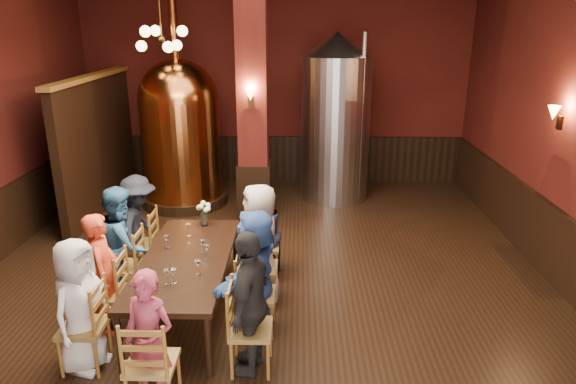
{
  "coord_description": "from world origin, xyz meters",
  "views": [
    {
      "loc": [
        0.49,
        -5.92,
        3.4
      ],
      "look_at": [
        0.36,
        0.2,
        1.34
      ],
      "focal_mm": 32.0,
      "sensor_mm": 36.0,
      "label": 1
    }
  ],
  "objects_px": {
    "dining_table": "(186,263)",
    "copper_kettle": "(181,131)",
    "person_0": "(80,305)",
    "steel_vessel": "(336,118)",
    "person_1": "(104,273)",
    "rose_vase": "(204,210)",
    "person_2": "(123,245)"
  },
  "relations": [
    {
      "from": "person_0",
      "to": "person_2",
      "type": "xyz_separation_m",
      "value": [
        -0.0,
        1.33,
        0.05
      ]
    },
    {
      "from": "person_2",
      "to": "rose_vase",
      "type": "bearing_deg",
      "value": -68.48
    },
    {
      "from": "dining_table",
      "to": "copper_kettle",
      "type": "relative_size",
      "value": 0.62
    },
    {
      "from": "person_0",
      "to": "copper_kettle",
      "type": "relative_size",
      "value": 0.36
    },
    {
      "from": "copper_kettle",
      "to": "person_2",
      "type": "bearing_deg",
      "value": -89.26
    },
    {
      "from": "dining_table",
      "to": "person_2",
      "type": "xyz_separation_m",
      "value": [
        -0.85,
        0.33,
        0.07
      ]
    },
    {
      "from": "copper_kettle",
      "to": "rose_vase",
      "type": "height_order",
      "value": "copper_kettle"
    },
    {
      "from": "person_2",
      "to": "copper_kettle",
      "type": "distance_m",
      "value": 3.73
    },
    {
      "from": "person_2",
      "to": "rose_vase",
      "type": "xyz_separation_m",
      "value": [
        0.9,
        0.67,
        0.22
      ]
    },
    {
      "from": "copper_kettle",
      "to": "steel_vessel",
      "type": "xyz_separation_m",
      "value": [
        2.93,
        0.44,
        0.18
      ]
    },
    {
      "from": "person_2",
      "to": "rose_vase",
      "type": "distance_m",
      "value": 1.14
    },
    {
      "from": "copper_kettle",
      "to": "dining_table",
      "type": "bearing_deg",
      "value": -77.33
    },
    {
      "from": "person_2",
      "to": "copper_kettle",
      "type": "xyz_separation_m",
      "value": [
        -0.05,
        3.67,
        0.66
      ]
    },
    {
      "from": "dining_table",
      "to": "person_1",
      "type": "height_order",
      "value": "person_1"
    },
    {
      "from": "person_0",
      "to": "steel_vessel",
      "type": "xyz_separation_m",
      "value": [
        2.87,
        5.43,
        0.89
      ]
    },
    {
      "from": "person_1",
      "to": "steel_vessel",
      "type": "xyz_separation_m",
      "value": [
        2.88,
        4.76,
        0.89
      ]
    },
    {
      "from": "rose_vase",
      "to": "dining_table",
      "type": "bearing_deg",
      "value": -92.63
    },
    {
      "from": "person_0",
      "to": "person_2",
      "type": "bearing_deg",
      "value": 16.92
    },
    {
      "from": "person_2",
      "to": "steel_vessel",
      "type": "bearing_deg",
      "value": -50.37
    },
    {
      "from": "person_2",
      "to": "person_1",
      "type": "bearing_deg",
      "value": 164.8
    },
    {
      "from": "person_2",
      "to": "steel_vessel",
      "type": "relative_size",
      "value": 0.47
    },
    {
      "from": "dining_table",
      "to": "person_0",
      "type": "height_order",
      "value": "person_0"
    },
    {
      "from": "person_1",
      "to": "rose_vase",
      "type": "xyz_separation_m",
      "value": [
        0.9,
        1.33,
        0.26
      ]
    },
    {
      "from": "person_0",
      "to": "person_1",
      "type": "height_order",
      "value": "person_1"
    },
    {
      "from": "steel_vessel",
      "to": "copper_kettle",
      "type": "bearing_deg",
      "value": -171.52
    },
    {
      "from": "steel_vessel",
      "to": "rose_vase",
      "type": "height_order",
      "value": "steel_vessel"
    },
    {
      "from": "person_2",
      "to": "copper_kettle",
      "type": "height_order",
      "value": "copper_kettle"
    },
    {
      "from": "steel_vessel",
      "to": "person_2",
      "type": "bearing_deg",
      "value": -125.04
    },
    {
      "from": "steel_vessel",
      "to": "dining_table",
      "type": "bearing_deg",
      "value": -114.58
    },
    {
      "from": "dining_table",
      "to": "rose_vase",
      "type": "height_order",
      "value": "rose_vase"
    },
    {
      "from": "person_0",
      "to": "person_2",
      "type": "distance_m",
      "value": 1.33
    },
    {
      "from": "dining_table",
      "to": "person_0",
      "type": "relative_size",
      "value": 1.7
    }
  ]
}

